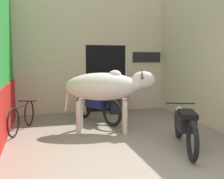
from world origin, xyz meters
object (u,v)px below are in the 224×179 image
Objects in this scene: motorcycle_near at (185,125)px; shopkeeper_seated at (114,93)px; cow at (107,87)px; bicycle at (22,117)px; motorcycle_far at (97,105)px; plastic_stool at (123,104)px.

motorcycle_near is 3.40m from shopkeeper_seated.
cow is 2.05m from shopkeeper_seated.
cow is 2.09m from bicycle.
bicycle is at bearing -167.77° from motorcycle_far.
bicycle is at bearing 145.39° from motorcycle_near.
cow reaches higher than shopkeeper_seated.
motorcycle_far is (-1.13, 2.47, 0.00)m from motorcycle_near.
bicycle is at bearing -153.33° from shopkeeper_seated.
motorcycle_far is 1.50× the size of shopkeeper_seated.
motorcycle_far reaches higher than plastic_stool.
motorcycle_far reaches higher than bicycle.
motorcycle_near is at bearing -34.61° from bicycle.
motorcycle_near is at bearing -83.32° from shopkeeper_seated.
shopkeeper_seated reaches higher than plastic_stool.
bicycle is 3.29m from plastic_stool.
motorcycle_far is 1.14× the size of bicycle.
cow reaches higher than bicycle.
motorcycle_near is 4.30× the size of plastic_stool.
shopkeeper_seated reaches higher than bicycle.
motorcycle_far is 1.91m from bicycle.
motorcycle_far is at bearing -135.45° from plastic_stool.
motorcycle_far is (-0.02, 0.98, -0.59)m from cow.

